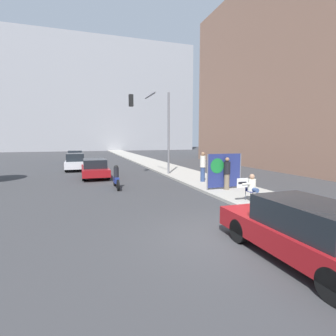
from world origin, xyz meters
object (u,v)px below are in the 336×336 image
Objects in this scene: protest_banner at (224,170)px; traffic_light_pole at (155,119)px; jogger_on_sidewalk at (227,173)px; car_on_road_midblock at (75,162)px; car_on_road_distant at (75,157)px; pedestrian_behind at (203,166)px; seated_protester at (252,187)px; parked_car_curbside at (306,232)px; motorcycle_on_road at (116,178)px; car_on_road_nearest at (95,168)px.

traffic_light_pole is (-1.80, 6.93, 3.12)m from protest_banner.
jogger_on_sidewalk reaches higher than car_on_road_midblock.
traffic_light_pole is 15.25m from car_on_road_distant.
traffic_light_pole is (-1.83, 4.33, 3.16)m from pedestrian_behind.
car_on_road_distant reaches higher than seated_protester.
parked_car_curbside is (-2.43, -7.69, -0.42)m from protest_banner.
seated_protester is 2.66m from jogger_on_sidewalk.
pedestrian_behind is at bearing -66.39° from car_on_road_distant.
protest_banner is at bearing 72.48° from parked_car_curbside.
pedestrian_behind is 0.87× the size of motorcycle_on_road.
seated_protester is at bearing 143.85° from pedestrian_behind.
pedestrian_behind is (-0.04, 2.77, 0.09)m from jogger_on_sidewalk.
protest_banner reaches higher than car_on_road_midblock.
traffic_light_pole reaches higher than motorcycle_on_road.
car_on_road_distant is at bearing -9.42° from pedestrian_behind.
jogger_on_sidewalk reaches higher than car_on_road_distant.
car_on_road_nearest is (-6.24, 7.46, -0.45)m from protest_banner.
pedestrian_behind reaches higher than car_on_road_midblock.
car_on_road_midblock is (-5.84, 5.81, -3.50)m from traffic_light_pole.
seated_protester is 7.49m from motorcycle_on_road.
protest_banner is 9.74m from car_on_road_nearest.
seated_protester is 10.45m from traffic_light_pole.
car_on_road_midblock is at bearing -88.89° from car_on_road_distant.
protest_banner is 8.07m from parked_car_curbside.
parked_car_curbside is at bearing 50.34° from jogger_on_sidewalk.
car_on_road_midblock is at bearing 120.97° from protest_banner.
car_on_road_distant reaches higher than car_on_road_nearest.
car_on_road_midblock is at bearing 125.13° from seated_protester.
seated_protester is 0.26× the size of parked_car_curbside.
traffic_light_pole is 8.95m from car_on_road_midblock.
traffic_light_pole is at bearing -96.46° from jogger_on_sidewalk.
jogger_on_sidewalk is 7.92m from parked_car_curbside.
jogger_on_sidewalk is at bearing -67.44° from protest_banner.
seated_protester is 0.25× the size of car_on_road_nearest.
car_on_road_nearest is at bearing -71.66° from jogger_on_sidewalk.
traffic_light_pole is (-1.54, 9.73, 3.50)m from seated_protester.
pedestrian_behind is 0.91× the size of protest_banner.
parked_car_curbside is 1.09× the size of car_on_road_distant.
pedestrian_behind reaches higher than seated_protester.
pedestrian_behind is at bearing -110.37° from jogger_on_sidewalk.
motorcycle_on_road is at bearing -76.92° from car_on_road_midblock.
car_on_road_nearest is 5.45m from car_on_road_midblock.
car_on_road_nearest is at bearing 173.13° from traffic_light_pole.
parked_car_curbside reaches higher than car_on_road_distant.
jogger_on_sidewalk is 6.14m from motorcycle_on_road.
jogger_on_sidewalk is at bearing -50.41° from car_on_road_nearest.
parked_car_curbside is at bearing -75.67° from car_on_road_midblock.
motorcycle_on_road is at bearing -78.94° from car_on_road_nearest.
traffic_light_pole reaches higher than pedestrian_behind.
car_on_road_midblock is (-7.67, 10.13, -0.34)m from pedestrian_behind.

